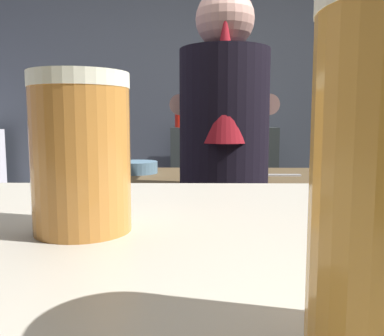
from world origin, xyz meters
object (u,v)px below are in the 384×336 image
(mixing_bowl, at_px, (136,167))
(bottle_soy, at_px, (254,115))
(chefs_knife, at_px, (276,175))
(bottle_hot_sauce, at_px, (194,115))
(bottle_vinegar, at_px, (178,115))
(bottle_olive_oil, at_px, (202,116))
(bartender, at_px, (224,175))
(pint_glass_far, at_px, (81,153))

(mixing_bowl, distance_m, bottle_soy, 1.56)
(chefs_knife, distance_m, bottle_hot_sauce, 1.42)
(bottle_vinegar, bearing_deg, bottle_olive_oil, 29.88)
(bottle_soy, distance_m, bottle_olive_oil, 0.43)
(chefs_knife, distance_m, bottle_vinegar, 1.44)
(bottle_vinegar, bearing_deg, bartender, -81.50)
(chefs_knife, height_order, bottle_vinegar, bottle_vinegar)
(mixing_bowl, bearing_deg, bottle_hot_sauce, 76.96)
(bottle_hot_sauce, bearing_deg, pint_glass_far, -91.29)
(bartender, relative_size, bottle_vinegar, 6.54)
(mixing_bowl, relative_size, bottle_vinegar, 0.87)
(bartender, relative_size, mixing_bowl, 7.54)
(bottle_hot_sauce, bearing_deg, bartender, -85.59)
(chefs_knife, relative_size, bottle_hot_sauce, 0.94)
(bartender, bearing_deg, bottle_vinegar, 11.38)
(bottle_vinegar, bearing_deg, chefs_knife, -67.65)
(bottle_soy, relative_size, bottle_olive_oil, 1.05)
(bottle_hot_sauce, distance_m, bottle_olive_oil, 0.12)
(chefs_knife, height_order, bottle_olive_oil, bottle_olive_oil)
(chefs_knife, xyz_separation_m, bottle_olive_oil, (-0.34, 1.41, 0.31))
(bottle_soy, bearing_deg, bottle_olive_oil, -179.34)
(bartender, xyz_separation_m, bottle_hot_sauce, (-0.13, 1.72, 0.26))
(mixing_bowl, bearing_deg, bottle_vinegar, 82.43)
(bartender, xyz_separation_m, bottle_olive_oil, (-0.06, 1.82, 0.25))
(bartender, xyz_separation_m, chefs_knife, (0.28, 0.41, -0.05))
(bottle_soy, bearing_deg, chefs_knife, -93.51)
(bartender, bearing_deg, bottle_soy, -8.50)
(chefs_knife, bearing_deg, bottle_vinegar, 113.77)
(pint_glass_far, relative_size, bottle_hot_sauce, 0.53)
(chefs_knife, relative_size, bottle_vinegar, 0.96)
(pint_glass_far, distance_m, bottle_vinegar, 2.91)
(pint_glass_far, bearing_deg, mixing_bowl, 97.22)
(bottle_soy, bearing_deg, bartender, -101.38)
(bartender, bearing_deg, pint_glass_far, 173.48)
(bottle_hot_sauce, xyz_separation_m, bottle_olive_oil, (0.07, 0.10, -0.00))
(bartender, bearing_deg, bottle_hot_sauce, 7.29)
(mixing_bowl, bearing_deg, bottle_olive_oil, 74.95)
(mixing_bowl, height_order, chefs_knife, mixing_bowl)
(bartender, height_order, pint_glass_far, bartender)
(chefs_knife, height_order, bottle_soy, bottle_soy)
(bottle_hot_sauce, xyz_separation_m, bottle_vinegar, (-0.12, -0.02, -0.00))
(chefs_knife, relative_size, bottle_olive_oil, 0.97)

